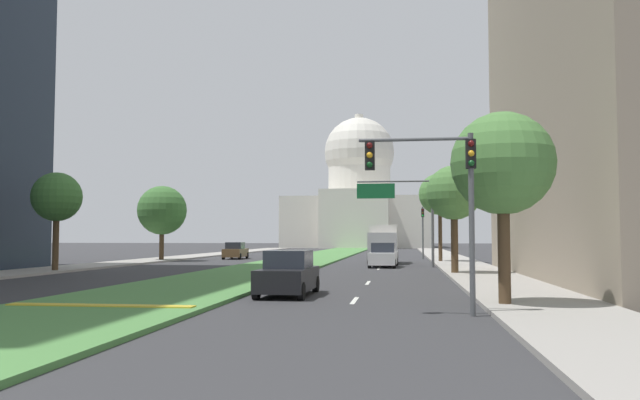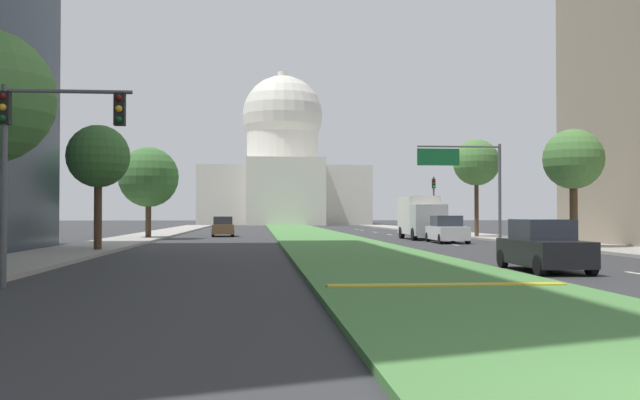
% 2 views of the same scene
% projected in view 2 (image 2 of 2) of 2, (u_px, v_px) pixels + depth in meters
% --- Properties ---
extents(ground_plane, '(273.04, 273.04, 0.00)m').
position_uv_depth(ground_plane, '(305.00, 233.00, 68.18)').
color(ground_plane, '#333335').
extents(grass_median, '(6.54, 111.70, 0.14)m').
position_uv_depth(grass_median, '(310.00, 235.00, 62.00)').
color(grass_median, '#4C8442').
rests_on(grass_median, ground_plane).
extents(median_curb_nose, '(5.89, 0.50, 0.04)m').
position_uv_depth(median_curb_nose, '(447.00, 285.00, 17.30)').
color(median_curb_nose, gold).
rests_on(median_curb_nose, grass_median).
extents(lane_dashes_right, '(0.16, 66.50, 0.01)m').
position_uv_depth(lane_dashes_right, '(410.00, 238.00, 55.77)').
color(lane_dashes_right, silver).
rests_on(lane_dashes_right, ground_plane).
extents(sidewalk_left, '(4.00, 111.70, 0.15)m').
position_uv_depth(sidewalk_left, '(141.00, 237.00, 54.62)').
color(sidewalk_left, '#9E9991').
rests_on(sidewalk_left, ground_plane).
extents(sidewalk_right, '(4.00, 111.70, 0.15)m').
position_uv_depth(sidewalk_right, '(483.00, 236.00, 57.02)').
color(sidewalk_right, '#9E9991').
rests_on(sidewalk_right, ground_plane).
extents(capitol_building, '(29.34, 29.89, 28.13)m').
position_uv_depth(capitol_building, '(283.00, 171.00, 129.49)').
color(capitol_building, silver).
rests_on(capitol_building, ground_plane).
extents(traffic_light_near_left, '(3.34, 0.35, 5.20)m').
position_uv_depth(traffic_light_near_left, '(38.00, 140.00, 18.07)').
color(traffic_light_near_left, '#515456').
rests_on(traffic_light_near_left, ground_plane).
extents(traffic_light_far_right, '(0.28, 0.35, 5.20)m').
position_uv_depth(traffic_light_far_right, '(434.00, 198.00, 62.98)').
color(traffic_light_far_right, '#515456').
rests_on(traffic_light_far_right, ground_plane).
extents(overhead_guide_sign, '(5.63, 0.20, 6.50)m').
position_uv_depth(overhead_guide_sign, '(468.00, 172.00, 46.23)').
color(overhead_guide_sign, '#515456').
rests_on(overhead_guide_sign, ground_plane).
extents(street_tree_left_mid, '(3.08, 3.08, 6.27)m').
position_uv_depth(street_tree_left_mid, '(98.00, 157.00, 34.74)').
color(street_tree_left_mid, '#4C3823').
rests_on(street_tree_left_mid, ground_plane).
extents(street_tree_right_mid, '(3.19, 3.19, 6.40)m').
position_uv_depth(street_tree_right_mid, '(573.00, 160.00, 37.47)').
color(street_tree_right_mid, '#4C3823').
rests_on(street_tree_right_mid, ground_plane).
extents(street_tree_left_far, '(4.47, 4.47, 6.86)m').
position_uv_depth(street_tree_left_far, '(149.00, 177.00, 52.60)').
color(street_tree_left_far, '#4C3823').
rests_on(street_tree_left_far, ground_plane).
extents(street_tree_right_far, '(3.59, 3.59, 7.67)m').
position_uv_depth(street_tree_right_far, '(476.00, 163.00, 54.64)').
color(street_tree_right_far, '#4C3823').
rests_on(street_tree_right_far, ground_plane).
extents(sedan_lead_stopped, '(1.90, 4.30, 1.71)m').
position_uv_depth(sedan_lead_stopped, '(543.00, 247.00, 23.25)').
color(sedan_lead_stopped, black).
rests_on(sedan_lead_stopped, ground_plane).
extents(sedan_midblock, '(2.08, 4.67, 1.78)m').
position_uv_depth(sedan_midblock, '(447.00, 230.00, 45.97)').
color(sedan_midblock, silver).
rests_on(sedan_midblock, ground_plane).
extents(sedan_distant, '(2.07, 4.71, 1.67)m').
position_uv_depth(sedan_distant, '(223.00, 227.00, 59.29)').
color(sedan_distant, brown).
rests_on(sedan_distant, ground_plane).
extents(box_truck_delivery, '(2.40, 6.40, 3.20)m').
position_uv_depth(box_truck_delivery, '(421.00, 217.00, 52.36)').
color(box_truck_delivery, '#BCBCC1').
rests_on(box_truck_delivery, ground_plane).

